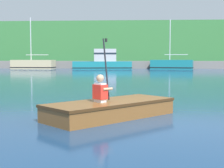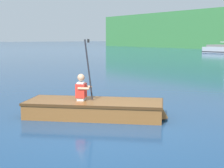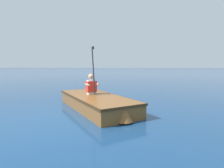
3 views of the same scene
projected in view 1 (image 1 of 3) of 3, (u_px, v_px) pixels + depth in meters
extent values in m
plane|color=navy|center=(165.00, 123.00, 7.25)|extent=(300.00, 300.00, 0.00)
cube|color=#387A3D|center=(139.00, 46.00, 57.62)|extent=(120.00, 20.00, 6.50)
cube|color=slate|center=(140.00, 65.00, 42.34)|extent=(51.25, 2.40, 0.90)
cube|color=#197A84|center=(172.00, 65.00, 39.48)|extent=(5.01, 2.66, 1.06)
cube|color=black|center=(172.00, 68.00, 39.51)|extent=(5.06, 2.71, 0.10)
cylinder|color=silver|center=(170.00, 40.00, 39.33)|extent=(0.10, 0.10, 4.61)
cylinder|color=silver|center=(176.00, 55.00, 39.25)|extent=(2.57, 0.66, 0.07)
cube|color=#197A84|center=(102.00, 65.00, 39.91)|extent=(6.99, 2.81, 0.89)
cube|color=black|center=(102.00, 68.00, 39.93)|extent=(7.03, 2.86, 0.10)
cube|color=#B2B2B7|center=(105.00, 55.00, 39.84)|extent=(2.71, 1.87, 1.45)
cube|color=#19232D|center=(105.00, 54.00, 39.83)|extent=(2.74, 1.89, 0.20)
cube|color=#CCB789|center=(33.00, 64.00, 40.37)|extent=(5.09, 2.13, 1.05)
cube|color=black|center=(33.00, 67.00, 40.40)|extent=(5.14, 2.17, 0.10)
cylinder|color=silver|center=(31.00, 39.00, 40.17)|extent=(0.10, 0.10, 4.95)
cylinder|color=silver|center=(37.00, 55.00, 40.21)|extent=(2.73, 0.29, 0.07)
cube|color=brown|center=(111.00, 109.00, 7.84)|extent=(2.99, 3.05, 0.38)
cube|color=#432A13|center=(111.00, 102.00, 7.83)|extent=(3.05, 3.10, 0.06)
cube|color=#432A13|center=(111.00, 103.00, 7.83)|extent=(2.54, 2.59, 0.02)
cone|color=brown|center=(153.00, 103.00, 8.84)|extent=(0.57, 0.57, 0.34)
cube|color=brown|center=(103.00, 104.00, 7.67)|extent=(0.91, 0.88, 0.03)
cube|color=silver|center=(100.00, 93.00, 7.60)|extent=(0.28, 0.28, 0.43)
cube|color=red|center=(100.00, 92.00, 7.60)|extent=(0.35, 0.35, 0.32)
sphere|color=tan|center=(100.00, 78.00, 7.57)|extent=(0.17, 0.17, 0.17)
cylinder|color=tan|center=(108.00, 89.00, 7.54)|extent=(0.22, 0.23, 0.06)
cylinder|color=tan|center=(99.00, 88.00, 7.76)|extent=(0.22, 0.23, 0.06)
cylinder|color=#232328|center=(106.00, 70.00, 7.68)|extent=(0.16, 0.17, 1.39)
cylinder|color=black|center=(106.00, 40.00, 7.63)|extent=(0.05, 0.05, 0.08)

